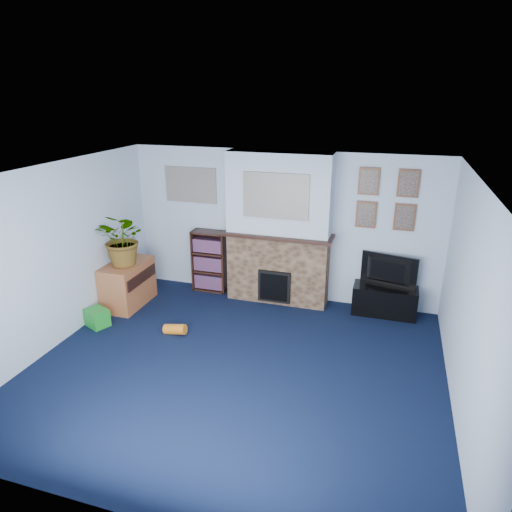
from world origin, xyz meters
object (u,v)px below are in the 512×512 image
(bookshelf, at_px, (210,262))
(television, at_px, (387,272))
(tv_stand, at_px, (384,300))
(sideboard, at_px, (128,284))

(bookshelf, bearing_deg, television, -1.12)
(tv_stand, xyz_separation_m, sideboard, (-3.93, -0.84, 0.12))
(bookshelf, relative_size, sideboard, 1.16)
(television, height_order, sideboard, television)
(tv_stand, height_order, bookshelf, bookshelf)
(television, distance_m, bookshelf, 2.90)
(television, distance_m, sideboard, 4.04)
(tv_stand, bearing_deg, television, 90.00)
(television, xyz_separation_m, sideboard, (-3.93, -0.86, -0.34))
(bookshelf, xyz_separation_m, sideboard, (-1.04, -0.92, -0.15))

